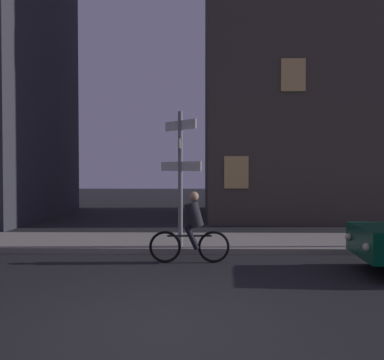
# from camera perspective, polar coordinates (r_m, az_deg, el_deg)

# --- Properties ---
(ground_plane) EXTENTS (80.00, 80.00, 0.00)m
(ground_plane) POSITION_cam_1_polar(r_m,az_deg,el_deg) (5.91, -4.78, -19.44)
(ground_plane) COLOR #232326
(sidewalk_kerb) EXTENTS (40.00, 2.65, 0.14)m
(sidewalk_kerb) POSITION_cam_1_polar(r_m,az_deg,el_deg) (11.80, -1.79, -8.49)
(sidewalk_kerb) COLOR gray
(sidewalk_kerb) RESTS_ON ground_plane
(signpost) EXTENTS (1.07, 1.35, 3.44)m
(signpost) POSITION_cam_1_polar(r_m,az_deg,el_deg) (10.65, -1.60, 1.73)
(signpost) COLOR gray
(signpost) RESTS_ON sidewalk_kerb
(cyclist) EXTENTS (1.82, 0.33, 1.61)m
(cyclist) POSITION_cam_1_polar(r_m,az_deg,el_deg) (9.46, -0.04, -6.81)
(cyclist) COLOR black
(cyclist) RESTS_ON ground_plane
(building_right_block) EXTENTS (10.42, 7.59, 17.35)m
(building_right_block) POSITION_cam_1_polar(r_m,az_deg,el_deg) (21.11, 17.17, 19.52)
(building_right_block) COLOR #4C443D
(building_right_block) RESTS_ON ground_plane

